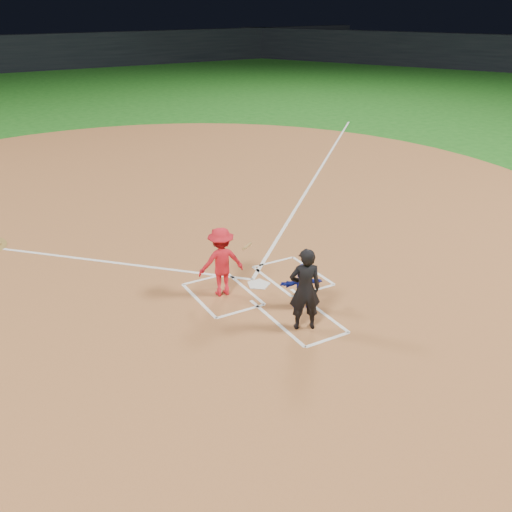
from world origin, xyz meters
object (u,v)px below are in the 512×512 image
home_plate (259,284)px  batter_at_plate (221,262)px  umpire (305,289)px  catcher (302,286)px

home_plate → batter_at_plate: 1.26m
umpire → batter_at_plate: umpire is taller
catcher → home_plate: bearing=-60.2°
catcher → batter_at_plate: batter_at_plate is taller
home_plate → batter_at_plate: bearing=-2.1°
umpire → batter_at_plate: 2.34m
home_plate → umpire: bearing=85.9°
catcher → umpire: (-0.45, -0.73, 0.38)m
catcher → umpire: 0.94m
home_plate → umpire: 2.34m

